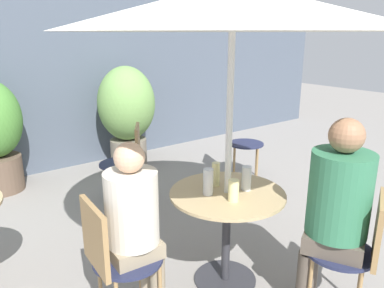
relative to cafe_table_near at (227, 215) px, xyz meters
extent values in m
cube|color=#4C5666|center=(-0.06, 3.13, 0.97)|extent=(10.00, 0.06, 3.00)
cylinder|color=#2D2D33|center=(0.00, 0.00, -0.52)|extent=(0.45, 0.45, 0.01)
cylinder|color=#2D2D33|center=(0.00, 0.00, -0.18)|extent=(0.06, 0.06, 0.67)
cylinder|color=tan|center=(0.00, 0.00, 0.16)|extent=(0.80, 0.80, 0.02)
cylinder|color=#232847|center=(-0.75, 0.05, -0.08)|extent=(0.42, 0.42, 0.02)
cylinder|color=#9E7A4C|center=(-0.88, 0.20, -0.31)|extent=(0.02, 0.02, 0.44)
cylinder|color=#9E7A4C|center=(-0.60, 0.18, -0.31)|extent=(0.02, 0.02, 0.44)
cube|color=#9E7A4C|center=(-0.94, 0.06, 0.13)|extent=(0.05, 0.36, 0.39)
cylinder|color=#232847|center=(0.33, -0.67, -0.08)|extent=(0.42, 0.42, 0.02)
cylinder|color=#9E7A4C|center=(0.51, -0.74, -0.31)|extent=(0.02, 0.02, 0.44)
cylinder|color=#9E7A4C|center=(0.39, -0.49, -0.31)|extent=(0.02, 0.02, 0.44)
cube|color=#9E7A4C|center=(0.41, -0.84, 0.13)|extent=(0.34, 0.19, 0.39)
cylinder|color=#232847|center=(1.55, 1.34, -0.08)|extent=(0.42, 0.42, 0.02)
cylinder|color=#9E7A4C|center=(1.56, 1.54, -0.31)|extent=(0.02, 0.02, 0.44)
cylinder|color=#9E7A4C|center=(1.36, 1.34, -0.31)|extent=(0.02, 0.02, 0.44)
cylinder|color=#9E7A4C|center=(1.75, 1.34, -0.31)|extent=(0.02, 0.02, 0.44)
cylinder|color=#9E7A4C|center=(1.55, 1.15, -0.31)|extent=(0.02, 0.02, 0.44)
cube|color=#9E7A4C|center=(1.42, 1.48, 0.13)|extent=(0.28, 0.27, 0.39)
cylinder|color=#232847|center=(-0.01, 1.62, -0.08)|extent=(0.42, 0.42, 0.02)
cylinder|color=#9E7A4C|center=(0.03, 1.43, -0.31)|extent=(0.02, 0.02, 0.44)
cylinder|color=#9E7A4C|center=(0.18, 1.66, -0.31)|extent=(0.02, 0.02, 0.44)
cylinder|color=#9E7A4C|center=(-0.20, 1.57, -0.31)|extent=(0.02, 0.02, 0.44)
cylinder|color=#9E7A4C|center=(-0.05, 1.81, -0.31)|extent=(0.02, 0.02, 0.44)
cube|color=#9E7A4C|center=(0.15, 1.51, 0.13)|extent=(0.22, 0.32, 0.39)
cylinder|color=gray|center=(-0.59, 0.11, -0.31)|extent=(0.09, 0.09, 0.44)
cube|color=gray|center=(-0.71, 0.05, -0.02)|extent=(0.31, 0.29, 0.09)
cylinder|color=beige|center=(-0.71, 0.05, 0.25)|extent=(0.31, 0.31, 0.44)
sphere|color=#DBAD89|center=(-0.71, 0.05, 0.55)|extent=(0.18, 0.18, 0.18)
cylinder|color=brown|center=(0.33, -0.48, -0.31)|extent=(0.11, 0.11, 0.44)
cylinder|color=brown|center=(0.18, -0.55, -0.31)|extent=(0.11, 0.11, 0.44)
cube|color=brown|center=(0.31, -0.64, -0.01)|extent=(0.43, 0.45, 0.11)
cylinder|color=#337551|center=(0.31, -0.64, 0.30)|extent=(0.36, 0.36, 0.52)
sphere|color=#9E7051|center=(0.31, -0.64, 0.66)|extent=(0.20, 0.20, 0.20)
cylinder|color=beige|center=(0.01, 0.14, 0.26)|extent=(0.06, 0.06, 0.17)
cylinder|color=silver|center=(-0.13, 0.05, 0.26)|extent=(0.07, 0.07, 0.18)
cylinder|color=beige|center=(-0.06, -0.12, 0.24)|extent=(0.07, 0.07, 0.14)
cylinder|color=silver|center=(0.13, -0.05, 0.26)|extent=(0.07, 0.07, 0.17)
cylinder|color=brown|center=(-0.94, 2.79, -0.33)|extent=(0.49, 0.49, 0.41)
cylinder|color=slate|center=(0.64, 2.66, -0.34)|extent=(0.49, 0.49, 0.37)
ellipsoid|color=#709E51|center=(0.64, 2.66, 0.33)|extent=(0.75, 0.75, 0.97)
cylinder|color=silver|center=(0.00, 0.00, 0.49)|extent=(0.04, 0.04, 2.04)
cone|color=silver|center=(0.00, 0.00, 1.37)|extent=(2.15, 2.15, 0.28)
camera|label=1|loc=(-1.63, -1.73, 1.22)|focal=35.00mm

